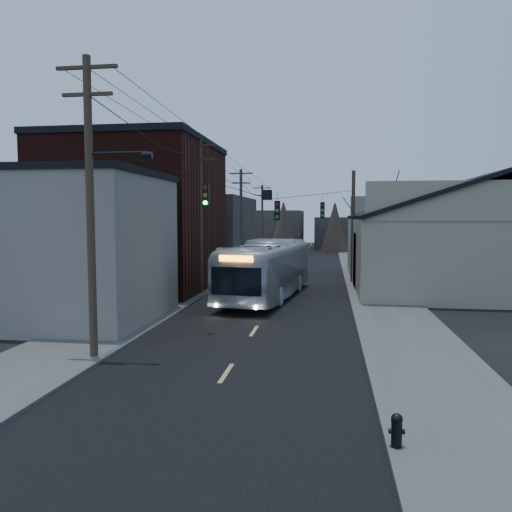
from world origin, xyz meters
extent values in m
plane|color=black|center=(0.00, 0.00, 0.00)|extent=(160.00, 160.00, 0.00)
cube|color=black|center=(0.00, 30.00, 0.01)|extent=(9.00, 110.00, 0.02)
cube|color=#474744|center=(-6.50, 30.00, 0.06)|extent=(4.00, 110.00, 0.12)
cube|color=#474744|center=(6.50, 30.00, 0.06)|extent=(4.00, 110.00, 0.12)
cube|color=slate|center=(-9.00, 9.00, 3.50)|extent=(8.00, 8.00, 7.00)
cube|color=black|center=(-10.00, 20.00, 5.00)|extent=(10.00, 12.00, 10.00)
cube|color=#302B26|center=(-9.50, 36.00, 3.50)|extent=(9.00, 14.00, 7.00)
cube|color=gray|center=(13.00, 25.00, 2.50)|extent=(16.00, 20.00, 5.00)
cube|color=black|center=(9.00, 25.00, 6.30)|extent=(8.16, 20.60, 2.86)
cube|color=#302B26|center=(-6.00, 65.00, 3.00)|extent=(10.00, 12.00, 6.00)
cube|color=#302B26|center=(7.00, 70.00, 2.50)|extent=(12.00, 14.00, 5.00)
cone|color=black|center=(6.50, 20.00, 3.60)|extent=(0.40, 0.40, 7.20)
cylinder|color=#382B1E|center=(-5.00, 3.00, 5.25)|extent=(0.28, 0.28, 10.50)
cube|color=#382B1E|center=(-5.00, 3.00, 10.10)|extent=(2.20, 0.12, 0.12)
cylinder|color=#382B1E|center=(-5.00, 18.00, 5.00)|extent=(0.28, 0.28, 10.00)
cube|color=#382B1E|center=(-5.00, 18.00, 9.60)|extent=(2.20, 0.12, 0.12)
cylinder|color=#382B1E|center=(-5.00, 33.00, 4.75)|extent=(0.28, 0.28, 9.50)
cube|color=#382B1E|center=(-5.00, 33.00, 9.10)|extent=(2.20, 0.12, 0.12)
cylinder|color=#382B1E|center=(-5.00, 48.00, 4.50)|extent=(0.28, 0.28, 9.00)
cube|color=#382B1E|center=(-5.00, 48.00, 8.60)|extent=(2.20, 0.12, 0.12)
cylinder|color=#382B1E|center=(5.00, 25.00, 4.25)|extent=(0.28, 0.28, 8.50)
cube|color=black|center=(-2.00, 7.50, 5.95)|extent=(0.28, 0.20, 1.00)
cube|color=black|center=(0.60, 12.00, 5.35)|extent=(0.28, 0.20, 1.00)
cube|color=black|center=(2.80, 18.00, 5.45)|extent=(0.28, 0.20, 1.00)
imported|color=#B5BBC2|center=(-0.54, 17.03, 1.79)|extent=(4.54, 13.10, 3.58)
imported|color=#B5B7BD|center=(-3.70, 30.23, 0.72)|extent=(1.60, 4.42, 1.45)
cylinder|color=black|center=(4.70, -2.72, 0.41)|extent=(0.23, 0.23, 0.58)
sphere|color=black|center=(4.70, -2.72, 0.73)|extent=(0.25, 0.25, 0.25)
cylinder|color=black|center=(4.70, -2.72, 0.46)|extent=(0.34, 0.13, 0.12)
camera|label=1|loc=(3.22, -13.36, 5.02)|focal=35.00mm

